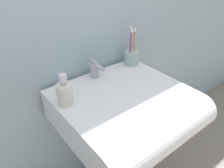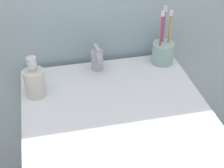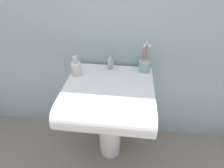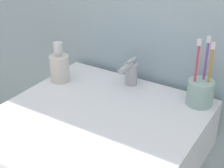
% 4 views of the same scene
% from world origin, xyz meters
% --- Properties ---
extents(ground_plane, '(6.00, 6.00, 0.00)m').
position_xyz_m(ground_plane, '(0.00, 0.00, 0.00)').
color(ground_plane, gray).
rests_on(ground_plane, ground).
extents(wall_back, '(5.00, 0.05, 2.40)m').
position_xyz_m(wall_back, '(0.00, 0.29, 1.20)').
color(wall_back, '#9EB7C1').
rests_on(wall_back, ground).
extents(sink_pedestal, '(0.18, 0.18, 0.60)m').
position_xyz_m(sink_pedestal, '(0.00, 0.00, 0.30)').
color(sink_pedestal, white).
rests_on(sink_pedestal, ground).
extents(sink_basin, '(0.59, 0.57, 0.16)m').
position_xyz_m(sink_basin, '(0.00, -0.06, 0.68)').
color(sink_basin, white).
rests_on(sink_basin, sink_pedestal).
extents(faucet, '(0.04, 0.10, 0.09)m').
position_xyz_m(faucet, '(-0.02, 0.19, 0.80)').
color(faucet, '#B7B7BC').
rests_on(faucet, sink_basin).
extents(toothbrush_cup, '(0.08, 0.08, 0.22)m').
position_xyz_m(toothbrush_cup, '(0.23, 0.19, 0.80)').
color(toothbrush_cup, '#99BFB2').
rests_on(toothbrush_cup, sink_basin).
extents(soap_bottle, '(0.07, 0.07, 0.14)m').
position_xyz_m(soap_bottle, '(-0.24, 0.09, 0.81)').
color(soap_bottle, silver).
rests_on(soap_bottle, sink_basin).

